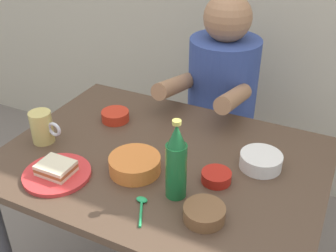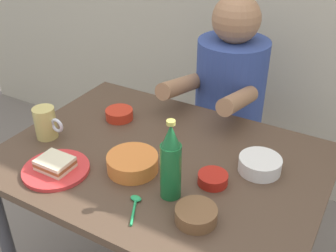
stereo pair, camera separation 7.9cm
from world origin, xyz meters
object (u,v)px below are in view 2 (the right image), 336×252
Objects in this scene: stool at (224,157)px; beer_bottle at (171,163)px; sandwich at (55,163)px; beer_mug at (46,123)px; person_seated at (230,84)px; plate_orange at (56,170)px; dining_table at (161,178)px; soup_bowl_orange at (133,162)px.

beer_bottle is at bearing -80.80° from stool.
sandwich is 0.23m from beer_mug.
person_seated reaches higher than plate_orange.
beer_mug reaches higher than sandwich.
plate_orange is at bearing -39.39° from beer_mug.
beer_mug reaches higher than plate_orange.
person_seated reaches higher than dining_table.
stool is 0.63× the size of person_seated.
soup_bowl_orange is at bearing 31.75° from plate_orange.
dining_table is 2.44× the size of stool.
person_seated is at bearing 86.61° from soup_bowl_orange.
beer_bottle is (0.13, -0.78, 0.51)m from stool.
sandwich is (-0.26, -0.87, 0.42)m from stool.
person_seated reaches higher than stool.
dining_table is at bearing 67.92° from soup_bowl_orange.
plate_orange reaches higher than stool.
sandwich is at bearing -148.25° from soup_bowl_orange.
dining_table reaches higher than stool.
dining_table is 5.00× the size of plate_orange.
person_seated is (-0.00, 0.62, 0.12)m from dining_table.
beer_bottle reaches higher than soup_bowl_orange.
dining_table is at bearing -89.93° from stool.
dining_table is at bearing 42.96° from plate_orange.
beer_bottle reaches higher than stool.
person_seated is at bearing 73.31° from plate_orange.
sandwich is 0.42× the size of beer_bottle.
sandwich is 0.65× the size of soup_bowl_orange.
beer_bottle is 1.54× the size of soup_bowl_orange.
plate_orange is at bearing -167.36° from beer_bottle.
person_seated reaches higher than sandwich.
dining_table is 0.29m from beer_bottle.
stool is at bearing 90.07° from dining_table.
beer_mug is (-0.43, -0.73, 0.45)m from stool.
beer_mug reaches higher than soup_bowl_orange.
beer_bottle is (0.56, -0.06, 0.06)m from beer_mug.
beer_bottle is at bearing -80.67° from person_seated.
stool is 4.09× the size of sandwich.
beer_mug is (-0.17, 0.14, 0.03)m from sandwich.
soup_bowl_orange is (0.21, 0.13, -0.00)m from sandwich.
person_seated is 0.90m from sandwich.
stool is (-0.00, 0.63, -0.30)m from dining_table.
stool is 1.00m from sandwich.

